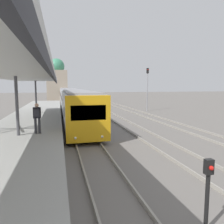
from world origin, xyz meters
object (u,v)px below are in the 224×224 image
Objects in this scene: person_on_platform at (37,116)px; signal_post_near at (208,187)px; train_near at (68,96)px; signal_mast_far at (147,85)px.

person_on_platform reaches higher than signal_post_near.
train_near is 8.66× the size of signal_mast_far.
signal_mast_far is at bearing -42.67° from train_near.
signal_post_near is at bearing -60.97° from person_on_platform.
train_near is at bearing 137.33° from signal_mast_far.
signal_post_near is at bearing -87.02° from train_near.
person_on_platform is at bearing -129.55° from signal_mast_far.
train_near reaches higher than person_on_platform.
signal_mast_far is at bearing 50.45° from person_on_platform.
train_near is 14.23m from signal_mast_far.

